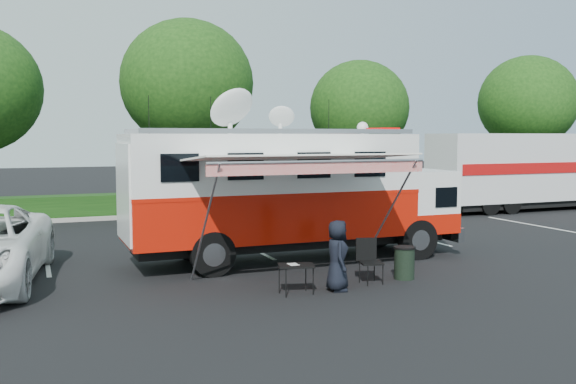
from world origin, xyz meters
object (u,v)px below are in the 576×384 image
Objects in this scene: command_truck at (292,192)px; semi_trailer at (541,169)px; trash_bin at (404,263)px; folding_table at (296,267)px.

semi_trailer is (15.99, 7.43, -0.05)m from command_truck.
semi_trailer is at bearing 36.55° from trash_bin.
folding_table is (-1.38, -3.60, -1.33)m from command_truck.
trash_bin reaches higher than folding_table.
trash_bin is at bearing 7.90° from folding_table.
command_truck reaches higher than semi_trailer.
semi_trailer reaches higher than trash_bin.
command_truck is 17.63m from semi_trailer.
command_truck reaches higher than trash_bin.
folding_table is 0.08× the size of semi_trailer.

